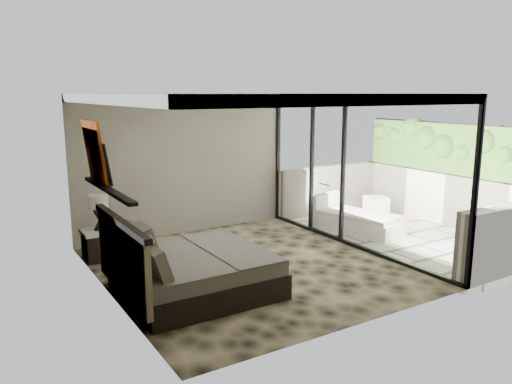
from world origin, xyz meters
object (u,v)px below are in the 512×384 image
table_lamp (98,208)px  ottoman (376,207)px  bed (188,270)px  lounger (356,221)px  nightstand (99,244)px

table_lamp → ottoman: 6.26m
bed → lounger: bed is taller
nightstand → table_lamp: table_lamp is taller
table_lamp → ottoman: size_ratio=1.31×
bed → nightstand: bed is taller
ottoman → lounger: bearing=-151.8°
nightstand → lounger: (4.99, -0.96, -0.05)m
table_lamp → bed: bearing=-72.8°
lounger → bed: bearing=-179.3°
nightstand → table_lamp: bearing=-1.8°
nightstand → ottoman: size_ratio=1.14×
table_lamp → lounger: (4.97, -0.95, -0.69)m
table_lamp → lounger: bearing=-10.9°
bed → ottoman: bearing=18.7°
table_lamp → lounger: table_lamp is taller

